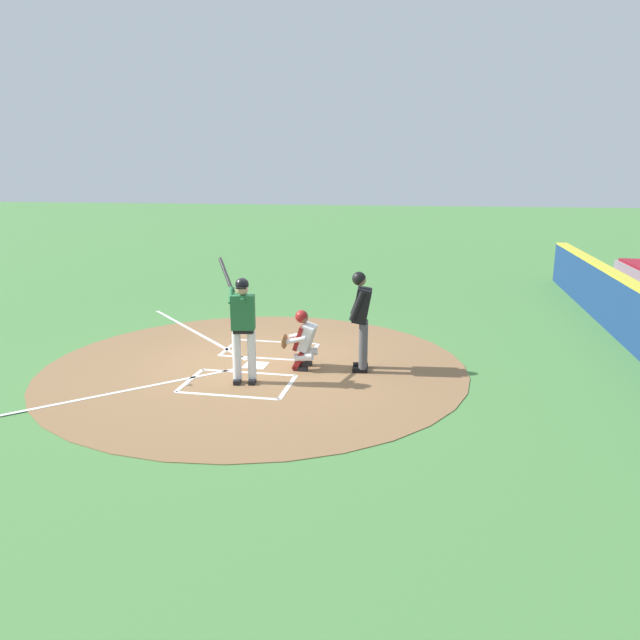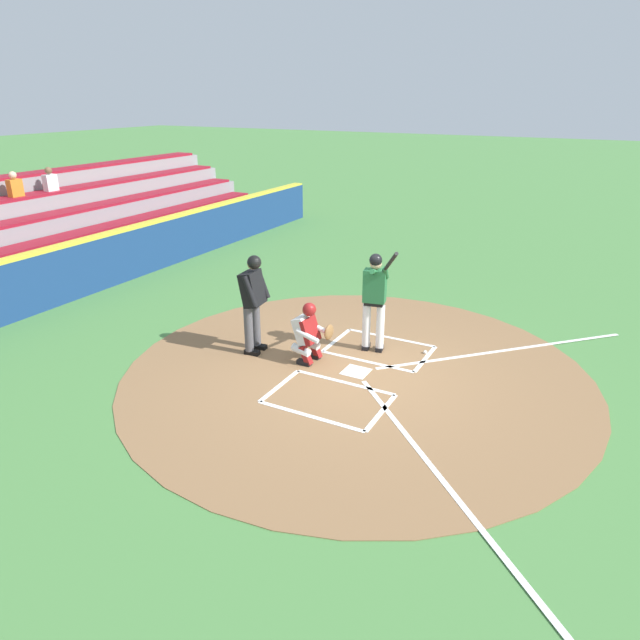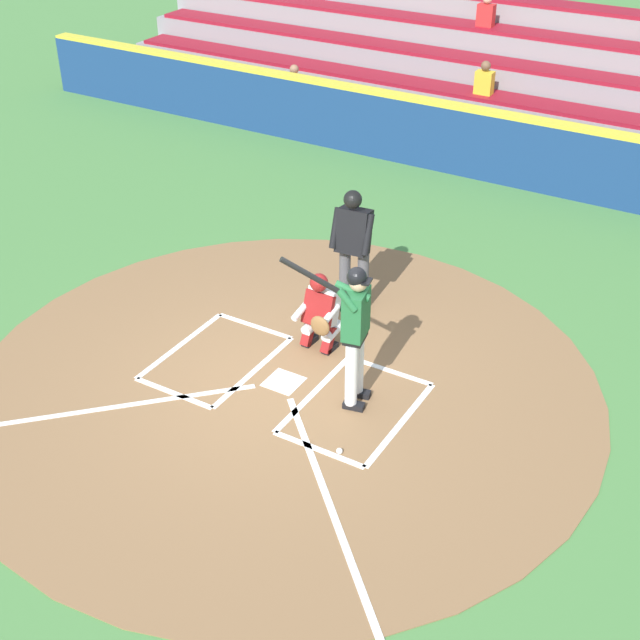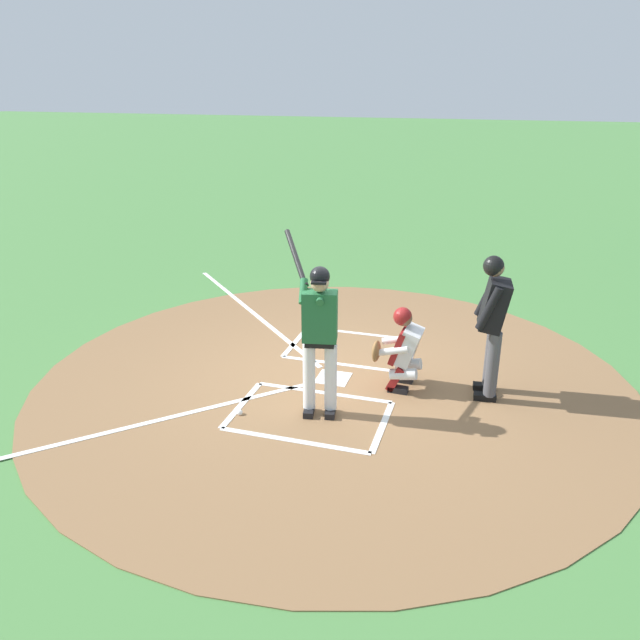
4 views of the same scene
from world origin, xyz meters
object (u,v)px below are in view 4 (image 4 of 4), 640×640
catcher (402,347)px  plate_umpire (493,318)px  batter (319,330)px  baseball (240,413)px

catcher → plate_umpire: plate_umpire is taller
catcher → plate_umpire: bearing=-83.9°
batter → plate_umpire: batter is taller
plate_umpire → baseball: size_ratio=25.20×
batter → catcher: 1.37m
catcher → batter: bearing=138.8°
batter → catcher: (0.95, -0.83, -0.51)m
batter → plate_umpire: 2.20m
catcher → baseball: 2.24m
catcher → plate_umpire: (0.12, -1.09, 0.49)m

